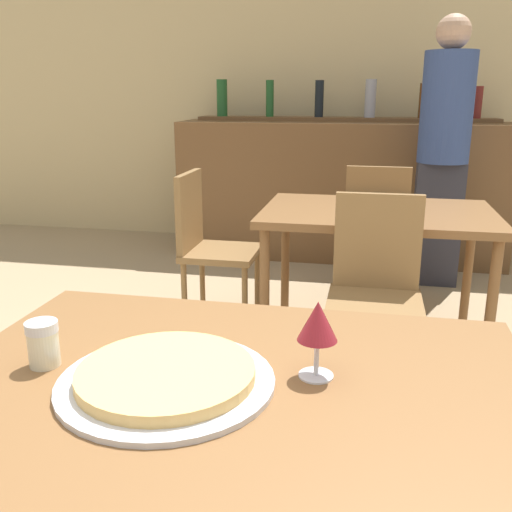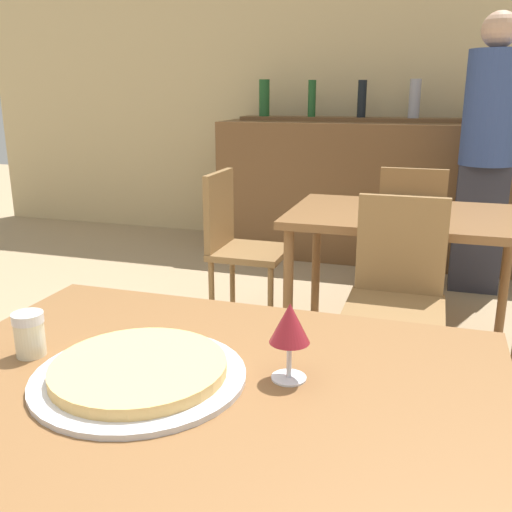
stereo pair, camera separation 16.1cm
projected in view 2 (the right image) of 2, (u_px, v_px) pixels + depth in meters
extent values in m
cube|color=#D1B784|center=(393.00, 82.00, 4.78)|extent=(8.00, 0.05, 2.80)
cube|color=brown|center=(201.00, 391.00, 1.12)|extent=(1.18, 0.87, 0.04)
cylinder|color=brown|center=(90.00, 420.00, 1.72)|extent=(0.05, 0.05, 0.74)
cylinder|color=brown|center=(461.00, 490.00, 1.42)|extent=(0.05, 0.05, 0.74)
cube|color=brown|center=(408.00, 217.00, 2.89)|extent=(1.19, 0.81, 0.04)
cylinder|color=brown|center=(288.00, 296.00, 2.83)|extent=(0.05, 0.05, 0.69)
cylinder|color=brown|center=(316.00, 259.00, 3.46)|extent=(0.05, 0.05, 0.69)
cylinder|color=brown|center=(506.00, 275.00, 3.15)|extent=(0.05, 0.05, 0.69)
cube|color=brown|center=(381.00, 193.00, 4.55)|extent=(2.60, 0.56, 1.09)
cube|color=brown|center=(387.00, 120.00, 4.53)|extent=(2.39, 0.24, 0.03)
cylinder|color=#1E5123|center=(264.00, 98.00, 4.77)|extent=(0.09, 0.09, 0.30)
cylinder|color=#1E5123|center=(312.00, 99.00, 4.66)|extent=(0.06, 0.06, 0.29)
cylinder|color=black|center=(362.00, 99.00, 4.54)|extent=(0.07, 0.07, 0.29)
cylinder|color=#9999A3|center=(415.00, 99.00, 4.42)|extent=(0.09, 0.09, 0.29)
cylinder|color=#5B3314|center=(470.00, 101.00, 4.31)|extent=(0.06, 0.06, 0.26)
cube|color=olive|center=(394.00, 309.00, 2.36)|extent=(0.40, 0.40, 0.04)
cube|color=olive|center=(401.00, 245.00, 2.46)|extent=(0.38, 0.04, 0.43)
cylinder|color=olive|center=(345.00, 374.00, 2.32)|extent=(0.03, 0.03, 0.44)
cylinder|color=olive|center=(432.00, 386.00, 2.22)|extent=(0.03, 0.03, 0.44)
cylinder|color=olive|center=(356.00, 340.00, 2.63)|extent=(0.03, 0.03, 0.44)
cylinder|color=olive|center=(433.00, 350.00, 2.53)|extent=(0.03, 0.03, 0.44)
cube|color=olive|center=(411.00, 236.00, 3.56)|extent=(0.40, 0.40, 0.04)
cube|color=olive|center=(412.00, 205.00, 3.33)|extent=(0.38, 0.04, 0.43)
cylinder|color=olive|center=(436.00, 267.00, 3.73)|extent=(0.03, 0.03, 0.44)
cylinder|color=olive|center=(383.00, 262.00, 3.83)|extent=(0.03, 0.03, 0.44)
cylinder|color=olive|center=(435.00, 283.00, 3.42)|extent=(0.03, 0.03, 0.44)
cylinder|color=olive|center=(378.00, 278.00, 3.52)|extent=(0.03, 0.03, 0.44)
cube|color=olive|center=(250.00, 252.00, 3.21)|extent=(0.40, 0.40, 0.04)
cube|color=olive|center=(219.00, 210.00, 3.19)|extent=(0.04, 0.38, 0.43)
cylinder|color=olive|center=(270.00, 305.00, 3.07)|extent=(0.03, 0.03, 0.44)
cylinder|color=olive|center=(286.00, 285.00, 3.38)|extent=(0.03, 0.03, 0.44)
cylinder|color=olive|center=(212.00, 298.00, 3.16)|extent=(0.03, 0.03, 0.44)
cylinder|color=olive|center=(232.00, 280.00, 3.48)|extent=(0.03, 0.03, 0.44)
cylinder|color=silver|center=(140.00, 376.00, 1.12)|extent=(0.42, 0.42, 0.01)
cylinder|color=#E0B266|center=(139.00, 368.00, 1.12)|extent=(0.35, 0.35, 0.02)
cylinder|color=beige|center=(31.00, 338.00, 1.22)|extent=(0.06, 0.06, 0.08)
cylinder|color=silver|center=(28.00, 317.00, 1.21)|extent=(0.07, 0.07, 0.02)
cube|color=#2D2D38|center=(478.00, 229.00, 3.85)|extent=(0.32, 0.18, 0.86)
cylinder|color=#33477F|center=(491.00, 108.00, 3.63)|extent=(0.34, 0.34, 0.72)
sphere|color=tan|center=(500.00, 29.00, 3.50)|extent=(0.22, 0.22, 0.22)
cylinder|color=silver|center=(289.00, 378.00, 1.13)|extent=(0.07, 0.07, 0.00)
cylinder|color=silver|center=(289.00, 360.00, 1.12)|extent=(0.01, 0.01, 0.07)
cone|color=maroon|center=(290.00, 323.00, 1.09)|extent=(0.08, 0.08, 0.08)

